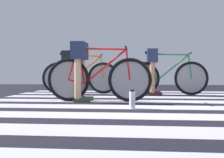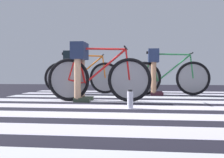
# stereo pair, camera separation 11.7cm
# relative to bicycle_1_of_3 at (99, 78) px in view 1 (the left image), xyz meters

# --- Properties ---
(ground) EXTENTS (18.00, 14.00, 0.02)m
(ground) POSITION_rel_bicycle_1_of_3_xyz_m (0.57, -0.56, -0.40)
(ground) COLOR black
(crosswalk_markings) EXTENTS (5.46, 5.75, 0.00)m
(crosswalk_markings) POSITION_rel_bicycle_1_of_3_xyz_m (0.59, -0.30, -0.38)
(crosswalk_markings) COLOR #BBBCC3
(crosswalk_markings) RESTS_ON ground
(bicycle_1_of_3) EXTENTS (1.74, 0.52, 0.93)m
(bicycle_1_of_3) POSITION_rel_bicycle_1_of_3_xyz_m (0.00, 0.00, 0.00)
(bicycle_1_of_3) COLOR black
(bicycle_1_of_3) RESTS_ON ground
(cyclist_1_of_3) EXTENTS (0.31, 0.41, 0.98)m
(cyclist_1_of_3) POSITION_rel_bicycle_1_of_3_xyz_m (-0.31, 0.00, 0.25)
(cyclist_1_of_3) COLOR tan
(cyclist_1_of_3) RESTS_ON ground
(bicycle_2_of_3) EXTENTS (1.74, 0.52, 0.93)m
(bicycle_2_of_3) POSITION_rel_bicycle_1_of_3_xyz_m (1.27, 1.41, 0.00)
(bicycle_2_of_3) COLOR black
(bicycle_2_of_3) RESTS_ON ground
(cyclist_2_of_3) EXTENTS (0.31, 0.41, 0.98)m
(cyclist_2_of_3) POSITION_rel_bicycle_1_of_3_xyz_m (0.96, 1.41, 0.25)
(cyclist_2_of_3) COLOR #A87A5B
(cyclist_2_of_3) RESTS_ON ground
(bicycle_3_of_3) EXTENTS (1.71, 0.56, 0.93)m
(bicycle_3_of_3) POSITION_rel_bicycle_1_of_3_xyz_m (-0.63, 1.61, 0.00)
(bicycle_3_of_3) COLOR black
(bicycle_3_of_3) RESTS_ON ground
(cyclist_3_of_3) EXTENTS (0.38, 0.45, 0.96)m
(cyclist_3_of_3) POSITION_rel_bicycle_1_of_3_xyz_m (-0.93, 1.55, 0.24)
(cyclist_3_of_3) COLOR tan
(cyclist_3_of_3) RESTS_ON ground
(water_bottle) EXTENTS (0.08, 0.08, 0.25)m
(water_bottle) POSITION_rel_bicycle_1_of_3_xyz_m (0.56, -0.83, -0.27)
(water_bottle) COLOR white
(water_bottle) RESTS_ON ground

